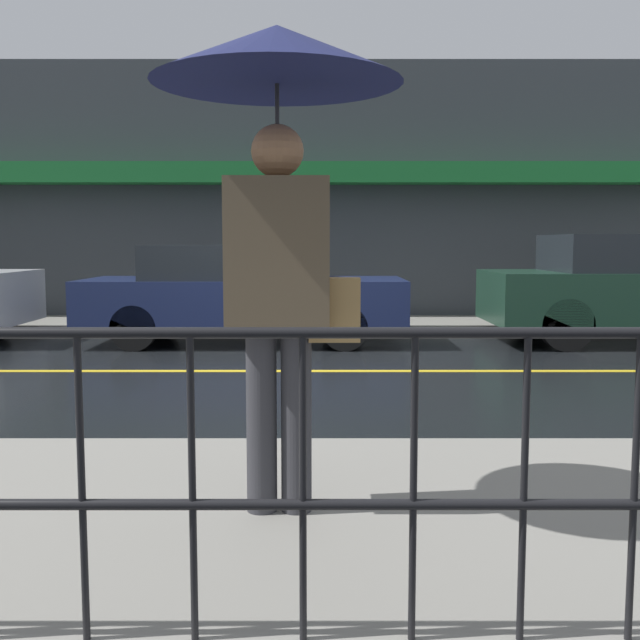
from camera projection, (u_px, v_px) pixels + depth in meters
The scene contains 9 objects.
ground_plane at pixel (265, 371), 8.30m from camera, with size 80.00×80.00×0.00m, color black.
sidewalk_near at pixel (196, 528), 3.57m from camera, with size 28.00×2.76×0.14m.
sidewalk_far at pixel (283, 324), 12.47m from camera, with size 28.00×1.65×0.14m.
lane_marking at pixel (265, 371), 8.30m from camera, with size 25.20×0.12×0.01m.
building_storefront at pixel (285, 192), 13.17m from camera, with size 28.00×0.85×4.56m.
railing_foreground at pixel (134, 447), 2.37m from camera, with size 12.00×0.04×1.02m.
pedestrian at pixel (276, 129), 3.42m from camera, with size 1.15×1.15×2.27m.
car_navy at pixel (239, 293), 10.57m from camera, with size 4.48×1.74×1.38m.
car_dark_green at pixel (640, 287), 10.58m from camera, with size 4.41×1.83×1.53m.
Camera 1 is at (0.58, -8.20, 1.42)m, focal length 42.00 mm.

